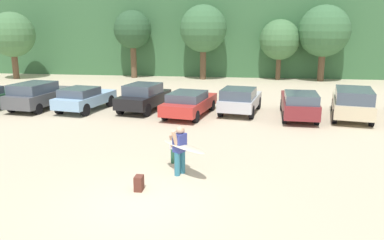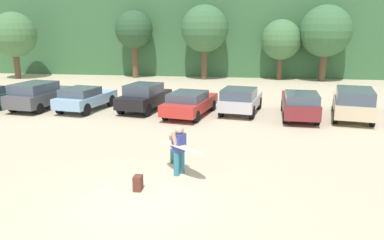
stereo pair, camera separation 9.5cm
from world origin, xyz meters
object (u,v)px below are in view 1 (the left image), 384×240
at_px(parked_car_red, 189,103).
at_px(person_child, 174,146).
at_px(parked_car_champagne, 352,102).
at_px(parked_car_sky_blue, 84,98).
at_px(parked_car_silver, 240,100).
at_px(parked_car_black, 144,97).
at_px(backpack_dropped, 139,183).
at_px(person_adult, 180,147).
at_px(parked_car_dark_gray, 39,95).
at_px(parked_car_maroon, 299,104).
at_px(surfboard_cream, 184,147).

xyz_separation_m(parked_car_red, person_child, (0.49, -7.43, -0.09)).
bearing_deg(parked_car_champagne, parked_car_red, 103.79).
height_order(parked_car_sky_blue, parked_car_red, parked_car_sky_blue).
bearing_deg(person_child, parked_car_silver, -76.10).
bearing_deg(parked_car_black, person_child, -147.24).
xyz_separation_m(parked_car_silver, backpack_dropped, (-2.83, -10.83, -0.56)).
relative_size(parked_car_sky_blue, parked_car_red, 0.90).
height_order(parked_car_champagne, person_adult, parked_car_champagne).
relative_size(parked_car_champagne, backpack_dropped, 11.22).
bearing_deg(parked_car_black, parked_car_dark_gray, 104.00).
xyz_separation_m(parked_car_dark_gray, person_adult, (9.85, -9.12, 0.10)).
bearing_deg(parked_car_black, parked_car_champagne, -80.85).
relative_size(parked_car_black, parked_car_silver, 1.01).
distance_m(parked_car_black, parked_car_silver, 5.46).
bearing_deg(parked_car_black, parked_car_maroon, -83.17).
bearing_deg(parked_car_maroon, parked_car_red, 94.98).
bearing_deg(surfboard_cream, parked_car_black, -26.17).
bearing_deg(surfboard_cream, backpack_dropped, 91.00).
bearing_deg(parked_car_red, backpack_dropped, -169.67).
relative_size(person_child, backpack_dropped, 2.43).
relative_size(parked_car_maroon, surfboard_cream, 2.63).
distance_m(person_child, backpack_dropped, 2.62).
height_order(parked_car_sky_blue, person_child, parked_car_sky_blue).
xyz_separation_m(parked_car_sky_blue, person_adult, (7.02, -8.98, 0.19)).
relative_size(parked_car_champagne, surfboard_cream, 2.74).
relative_size(parked_car_red, backpack_dropped, 10.69).
xyz_separation_m(parked_car_dark_gray, person_child, (9.46, -8.03, -0.21)).
distance_m(parked_car_dark_gray, parked_car_sky_blue, 2.84).
relative_size(parked_car_black, parked_car_red, 0.88).
bearing_deg(backpack_dropped, person_adult, 55.13).
distance_m(parked_car_black, backpack_dropped, 11.16).
xyz_separation_m(parked_car_maroon, backpack_dropped, (-5.93, -10.14, -0.56)).
relative_size(parked_car_sky_blue, parked_car_maroon, 0.89).
relative_size(person_adult, surfboard_cream, 0.89).
height_order(parked_car_dark_gray, person_adult, person_adult).
bearing_deg(person_child, person_adult, 138.44).
bearing_deg(parked_car_red, surfboard_cream, -162.22).
height_order(parked_car_black, parked_car_red, parked_car_black).
xyz_separation_m(parked_car_maroon, person_child, (-5.32, -7.62, -0.16)).
xyz_separation_m(parked_car_dark_gray, parked_car_red, (8.97, -0.60, -0.11)).
distance_m(parked_car_maroon, backpack_dropped, 11.76).
height_order(person_adult, backpack_dropped, person_adult).
bearing_deg(person_child, parked_car_black, -39.82).
height_order(parked_car_champagne, person_child, parked_car_champagne).
distance_m(parked_car_champagne, person_adult, 11.79).
bearing_deg(person_child, parked_car_champagne, -106.88).
bearing_deg(person_adult, parked_car_sky_blue, -23.12).
height_order(parked_car_silver, parked_car_champagne, parked_car_champagne).
xyz_separation_m(parked_car_champagne, surfboard_cream, (-7.52, -9.07, 0.12)).
xyz_separation_m(parked_car_silver, person_child, (-2.22, -8.31, -0.17)).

